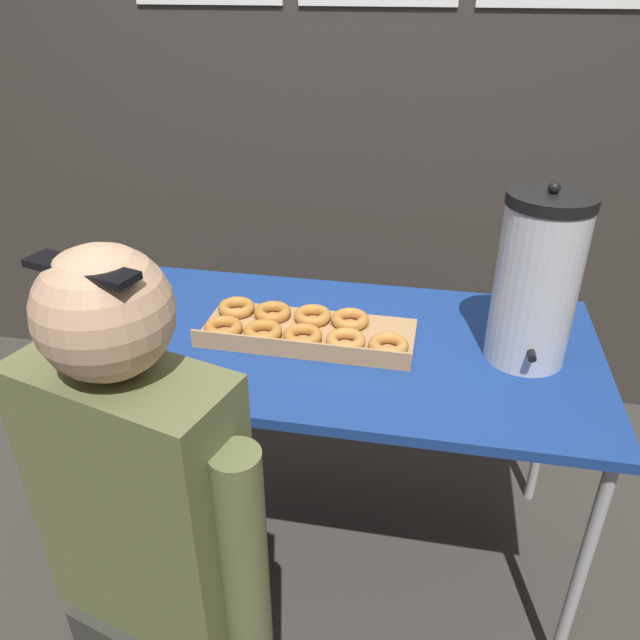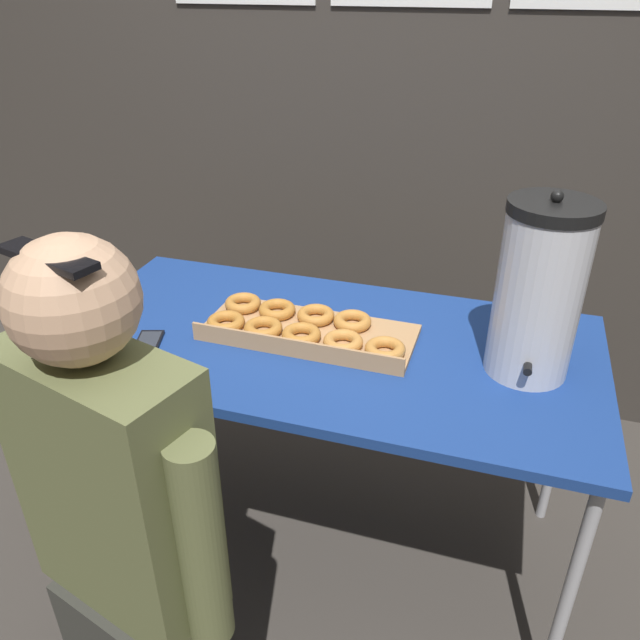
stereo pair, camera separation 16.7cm
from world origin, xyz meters
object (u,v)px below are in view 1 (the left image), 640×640
coffee_urn (537,280)px  cell_phone (145,357)px  person_seated (150,550)px  donut_box (303,329)px

coffee_urn → cell_phone: size_ratio=2.75×
cell_phone → person_seated: bearing=-84.3°
donut_box → cell_phone: size_ratio=3.50×
donut_box → coffee_urn: bearing=1.5°
donut_box → person_seated: size_ratio=0.46×
donut_box → cell_phone: donut_box is taller
donut_box → coffee_urn: size_ratio=1.28×
donut_box → person_seated: bearing=-104.4°
cell_phone → person_seated: (0.20, -0.46, -0.15)m
coffee_urn → cell_phone: coffee_urn is taller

